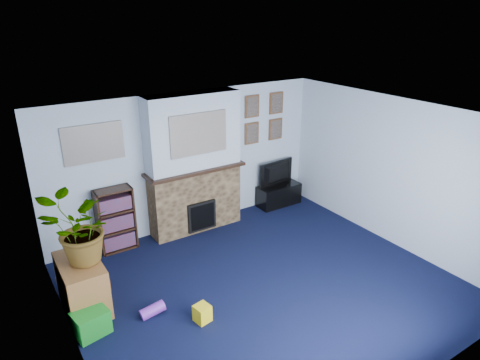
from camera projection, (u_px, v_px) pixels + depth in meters
floor at (264, 285)px, 6.05m from camera, size 5.00×4.50×0.01m
ceiling at (268, 119)px, 5.15m from camera, size 5.00×4.50×0.01m
wall_back at (189, 161)px, 7.35m from camera, size 5.00×0.04×2.40m
wall_front at (413, 300)px, 3.85m from camera, size 5.00×0.04×2.40m
wall_left at (67, 267)px, 4.34m from camera, size 0.04×4.50×2.40m
wall_right at (392, 172)px, 6.86m from camera, size 0.04×4.50×2.40m
chimney_breast at (194, 165)px, 7.20m from camera, size 1.72×0.50×2.40m
collage_main at (199, 134)px, 6.81m from camera, size 1.00×0.03×0.68m
collage_left at (93, 143)px, 6.34m from camera, size 0.90×0.03×0.58m
portrait_tl at (252, 106)px, 7.69m from camera, size 0.30×0.03×0.40m
portrait_tr at (276, 103)px, 7.97m from camera, size 0.30×0.03×0.40m
portrait_bl at (252, 133)px, 7.88m from camera, size 0.30×0.03×0.40m
portrait_br at (275, 129)px, 8.16m from camera, size 0.30×0.03×0.40m
tv_stand at (279, 194)px, 8.46m from camera, size 0.87×0.37×0.41m
television at (279, 174)px, 8.32m from camera, size 0.82×0.18×0.47m
bookshelf at (116, 221)px, 6.79m from camera, size 0.58×0.28×1.05m
sideboard at (82, 284)px, 5.48m from camera, size 0.49×0.88×0.69m
potted_plant at (78, 231)px, 5.17m from camera, size 0.96×0.88×0.91m
mantel_clock at (190, 165)px, 7.10m from camera, size 0.10×0.06×0.14m
mantel_candle at (208, 161)px, 7.27m from camera, size 0.06×0.06×0.18m
mantel_teddy at (165, 171)px, 6.87m from camera, size 0.13×0.13×0.13m
mantel_can at (233, 157)px, 7.53m from camera, size 0.06×0.06×0.12m
green_crate at (91, 324)px, 5.10m from camera, size 0.44×0.38×0.31m
toy_ball at (86, 325)px, 5.16m from camera, size 0.19×0.19×0.19m
toy_block at (202, 313)px, 5.32m from camera, size 0.21×0.21×0.22m
toy_tube at (153, 310)px, 5.44m from camera, size 0.33×0.15×0.19m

